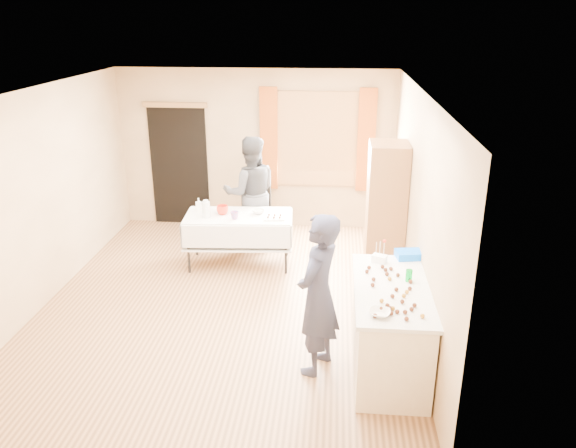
# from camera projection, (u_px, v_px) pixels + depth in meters

# --- Properties ---
(floor) EXTENTS (4.50, 5.50, 0.02)m
(floor) POSITION_uv_depth(u_px,v_px,m) (228.00, 301.00, 7.09)
(floor) COLOR #9E7047
(floor) RESTS_ON ground
(ceiling) EXTENTS (4.50, 5.50, 0.02)m
(ceiling) POSITION_uv_depth(u_px,v_px,m) (219.00, 90.00, 6.16)
(ceiling) COLOR white
(ceiling) RESTS_ON floor
(wall_back) EXTENTS (4.50, 0.02, 2.60)m
(wall_back) POSITION_uv_depth(u_px,v_px,m) (256.00, 150.00, 9.20)
(wall_back) COLOR tan
(wall_back) RESTS_ON floor
(wall_front) EXTENTS (4.50, 0.02, 2.60)m
(wall_front) POSITION_uv_depth(u_px,v_px,m) (150.00, 324.00, 4.06)
(wall_front) COLOR tan
(wall_front) RESTS_ON floor
(wall_left) EXTENTS (0.02, 5.50, 2.60)m
(wall_left) POSITION_uv_depth(u_px,v_px,m) (40.00, 198.00, 6.81)
(wall_left) COLOR tan
(wall_left) RESTS_ON floor
(wall_right) EXTENTS (0.02, 5.50, 2.60)m
(wall_right) POSITION_uv_depth(u_px,v_px,m) (418.00, 208.00, 6.44)
(wall_right) COLOR tan
(wall_right) RESTS_ON floor
(window_frame) EXTENTS (1.32, 0.06, 1.52)m
(window_frame) POSITION_uv_depth(u_px,v_px,m) (317.00, 139.00, 9.01)
(window_frame) COLOR olive
(window_frame) RESTS_ON wall_back
(window_pane) EXTENTS (1.20, 0.02, 1.40)m
(window_pane) POSITION_uv_depth(u_px,v_px,m) (317.00, 139.00, 9.00)
(window_pane) COLOR white
(window_pane) RESTS_ON wall_back
(curtain_left) EXTENTS (0.28, 0.06, 1.65)m
(curtain_left) POSITION_uv_depth(u_px,v_px,m) (269.00, 139.00, 9.03)
(curtain_left) COLOR #A04916
(curtain_left) RESTS_ON wall_back
(curtain_right) EXTENTS (0.28, 0.06, 1.65)m
(curtain_right) POSITION_uv_depth(u_px,v_px,m) (366.00, 141.00, 8.90)
(curtain_right) COLOR #A04916
(curtain_right) RESTS_ON wall_back
(doorway) EXTENTS (0.95, 0.04, 2.00)m
(doorway) POSITION_uv_depth(u_px,v_px,m) (179.00, 166.00, 9.38)
(doorway) COLOR black
(doorway) RESTS_ON floor
(door_lintel) EXTENTS (1.05, 0.06, 0.08)m
(door_lintel) POSITION_uv_depth(u_px,v_px,m) (175.00, 105.00, 8.99)
(door_lintel) COLOR olive
(door_lintel) RESTS_ON wall_back
(cabinet) EXTENTS (0.50, 0.60, 1.85)m
(cabinet) POSITION_uv_depth(u_px,v_px,m) (386.00, 211.00, 7.48)
(cabinet) COLOR brown
(cabinet) RESTS_ON floor
(counter) EXTENTS (0.74, 1.56, 0.91)m
(counter) POSITION_uv_depth(u_px,v_px,m) (389.00, 328.00, 5.61)
(counter) COLOR beige
(counter) RESTS_ON floor
(party_table) EXTENTS (1.56, 0.87, 0.75)m
(party_table) POSITION_uv_depth(u_px,v_px,m) (239.00, 235.00, 7.97)
(party_table) COLOR black
(party_table) RESTS_ON floor
(chair) EXTENTS (0.49, 0.49, 0.93)m
(chair) POSITION_uv_depth(u_px,v_px,m) (256.00, 219.00, 9.08)
(chair) COLOR black
(chair) RESTS_ON floor
(girl) EXTENTS (0.88, 0.82, 1.67)m
(girl) POSITION_uv_depth(u_px,v_px,m) (318.00, 295.00, 5.46)
(girl) COLOR #21233C
(girl) RESTS_ON floor
(woman) EXTENTS (1.14, 1.04, 1.73)m
(woman) POSITION_uv_depth(u_px,v_px,m) (251.00, 193.00, 8.45)
(woman) COLOR black
(woman) RESTS_ON floor
(soda_can) EXTENTS (0.08, 0.08, 0.12)m
(soda_can) POSITION_uv_depth(u_px,v_px,m) (409.00, 276.00, 5.55)
(soda_can) COLOR #019E26
(soda_can) RESTS_ON counter
(mixing_bowl) EXTENTS (0.27, 0.27, 0.05)m
(mixing_bowl) POSITION_uv_depth(u_px,v_px,m) (379.00, 313.00, 4.94)
(mixing_bowl) COLOR white
(mixing_bowl) RESTS_ON counter
(foam_block) EXTENTS (0.18, 0.15, 0.08)m
(foam_block) POSITION_uv_depth(u_px,v_px,m) (379.00, 259.00, 5.98)
(foam_block) COLOR white
(foam_block) RESTS_ON counter
(blue_basket) EXTENTS (0.33, 0.25, 0.08)m
(blue_basket) POSITION_uv_depth(u_px,v_px,m) (410.00, 254.00, 6.08)
(blue_basket) COLOR blue
(blue_basket) RESTS_ON counter
(pitcher) EXTENTS (0.13, 0.13, 0.22)m
(pitcher) POSITION_uv_depth(u_px,v_px,m) (206.00, 210.00, 7.74)
(pitcher) COLOR silver
(pitcher) RESTS_ON party_table
(cup_red) EXTENTS (0.20, 0.20, 0.13)m
(cup_red) POSITION_uv_depth(u_px,v_px,m) (222.00, 210.00, 7.87)
(cup_red) COLOR red
(cup_red) RESTS_ON party_table
(cup_rainbow) EXTENTS (0.12, 0.12, 0.11)m
(cup_rainbow) POSITION_uv_depth(u_px,v_px,m) (235.00, 215.00, 7.69)
(cup_rainbow) COLOR red
(cup_rainbow) RESTS_ON party_table
(small_bowl) EXTENTS (0.21, 0.21, 0.05)m
(small_bowl) POSITION_uv_depth(u_px,v_px,m) (258.00, 212.00, 7.92)
(small_bowl) COLOR white
(small_bowl) RESTS_ON party_table
(pastry_tray) EXTENTS (0.30, 0.24, 0.02)m
(pastry_tray) POSITION_uv_depth(u_px,v_px,m) (274.00, 218.00, 7.72)
(pastry_tray) COLOR white
(pastry_tray) RESTS_ON party_table
(bottle) EXTENTS (0.13, 0.13, 0.18)m
(bottle) POSITION_uv_depth(u_px,v_px,m) (199.00, 204.00, 8.02)
(bottle) COLOR white
(bottle) RESTS_ON party_table
(cake_balls) EXTENTS (0.49, 1.10, 0.04)m
(cake_balls) POSITION_uv_depth(u_px,v_px,m) (393.00, 293.00, 5.29)
(cake_balls) COLOR #3F2314
(cake_balls) RESTS_ON counter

